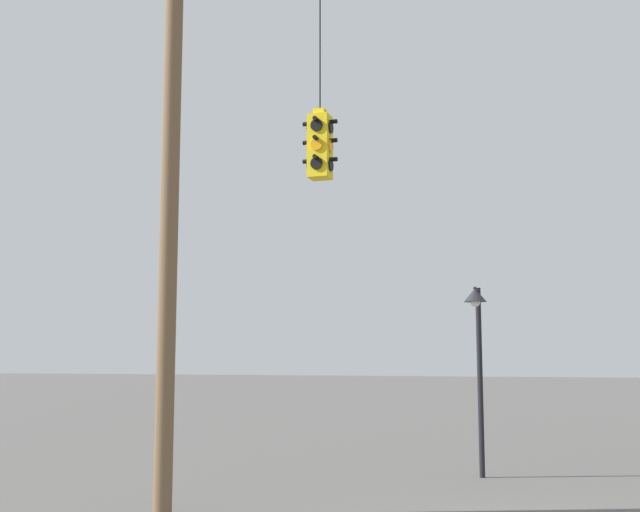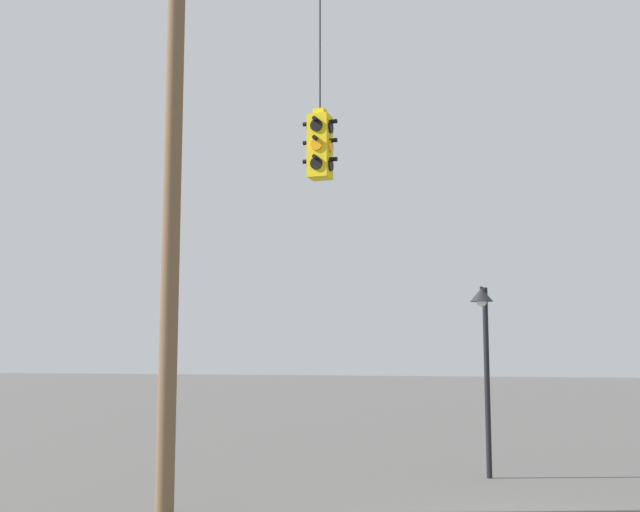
{
  "view_description": "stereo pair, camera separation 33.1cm",
  "coord_description": "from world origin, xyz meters",
  "views": [
    {
      "loc": [
        0.28,
        -11.91,
        2.58
      ],
      "look_at": [
        -3.58,
        0.14,
        4.18
      ],
      "focal_mm": 45.0,
      "sensor_mm": 36.0,
      "label": 1
    },
    {
      "loc": [
        0.6,
        -11.8,
        2.58
      ],
      "look_at": [
        -3.58,
        0.14,
        4.18
      ],
      "focal_mm": 45.0,
      "sensor_mm": 36.0,
      "label": 2
    }
  ],
  "objects": [
    {
      "name": "street_lamp",
      "position": [
        -1.8,
        5.81,
        3.14
      ],
      "size": [
        0.49,
        0.84,
        4.12
      ],
      "color": "black",
      "rests_on": "ground_plane"
    },
    {
      "name": "utility_pole_left",
      "position": [
        -6.28,
        0.14,
        4.77
      ],
      "size": [
        0.31,
        0.31,
        9.57
      ],
      "color": "brown",
      "rests_on": "ground_plane"
    },
    {
      "name": "traffic_light_over_intersection",
      "position": [
        -3.58,
        0.14,
        6.0
      ],
      "size": [
        0.58,
        0.58,
        3.46
      ],
      "color": "yellow"
    }
  ]
}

